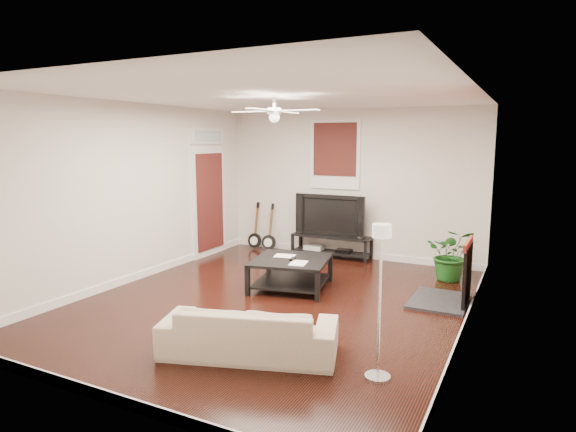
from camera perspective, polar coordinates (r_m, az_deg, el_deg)
room at (r=6.58m, az=-1.57°, el=1.67°), size 5.01×6.01×2.81m
brick_accent at (r=6.82m, az=21.44°, el=1.32°), size 0.02×2.20×2.80m
fireplace at (r=7.02m, az=18.66°, el=-6.15°), size 0.80×1.10×0.92m
window_back at (r=9.35m, az=5.51°, el=7.15°), size 1.00×0.06×1.30m
door_left at (r=9.50m, az=-9.22°, el=2.87°), size 0.08×1.00×2.50m
tv_stand at (r=9.38m, az=5.09°, el=-3.54°), size 1.53×0.41×0.43m
tv at (r=9.29m, az=5.19°, el=0.15°), size 1.37×0.18×0.79m
coffee_table at (r=7.42m, az=0.35°, el=-6.73°), size 1.29×1.29×0.46m
sofa at (r=5.23m, az=-4.56°, el=-13.16°), size 1.95×1.23×0.53m
floor_lamp at (r=4.63m, az=10.68°, el=-9.92°), size 0.31×0.31×1.48m
potted_plant at (r=8.21m, az=18.62°, el=-4.27°), size 0.83×0.74×0.85m
guitar_left at (r=10.04m, az=-3.95°, el=-1.16°), size 0.30×0.22×0.96m
guitar_right at (r=9.84m, az=-2.29°, el=-1.34°), size 0.32×0.25×0.96m
ceiling_fan at (r=6.54m, az=-1.62°, el=12.17°), size 1.24×1.24×0.32m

